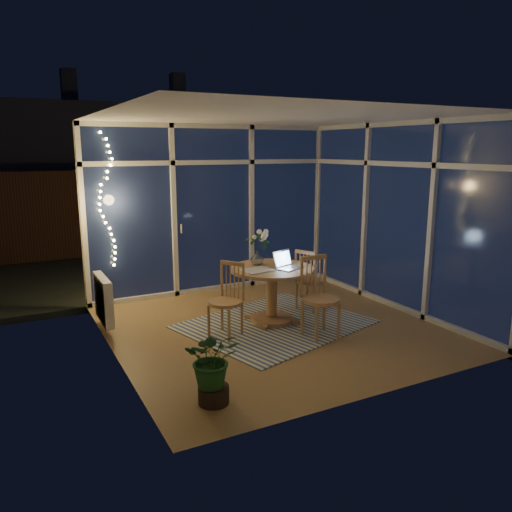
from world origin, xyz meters
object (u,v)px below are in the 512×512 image
chair_left (225,300)px  potted_plant (213,363)px  flower_vase (257,257)px  laptop (290,259)px  dining_table (272,295)px  chair_front (321,298)px  chair_right (311,279)px

chair_left → potted_plant: (-0.75, -1.42, -0.08)m
chair_left → flower_vase: (0.65, 0.42, 0.39)m
laptop → chair_left: bearing=161.8°
dining_table → chair_left: size_ratio=1.18×
dining_table → potted_plant: potted_plant is taller
dining_table → laptop: laptop is taller
chair_left → laptop: bearing=59.8°
chair_front → potted_plant: (-1.76, -0.89, -0.12)m
chair_right → potted_plant: 2.90m
chair_left → laptop: laptop is taller
chair_front → laptop: size_ratio=3.03×
chair_left → flower_vase: 0.86m
laptop → potted_plant: size_ratio=0.43×
chair_left → chair_front: bearing=29.3°
chair_front → laptop: chair_front is taller
flower_vase → potted_plant: bearing=-127.2°
laptop → potted_plant: (-1.67, -1.47, -0.48)m
dining_table → potted_plant: (-1.50, -1.62, 0.01)m
chair_right → chair_left: bearing=80.1°
chair_right → laptop: bearing=97.3°
flower_vase → chair_right: bearing=-0.6°
chair_right → chair_front: (-0.48, -0.94, 0.05)m
chair_front → potted_plant: bearing=-152.1°
dining_table → chair_front: 0.79m
chair_right → flower_vase: bearing=64.2°
dining_table → chair_front: chair_front is taller
chair_right → laptop: laptop is taller
flower_vase → laptop: bearing=-54.0°
flower_vase → dining_table: bearing=-66.0°
chair_left → laptop: size_ratio=2.80×
laptop → chair_front: bearing=-101.9°
chair_front → potted_plant: 1.98m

